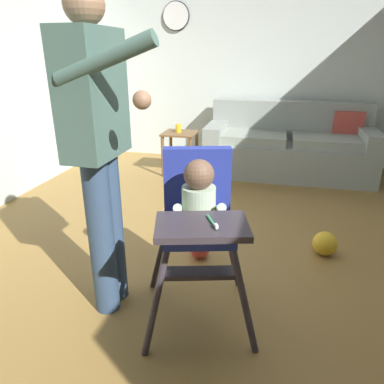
{
  "coord_description": "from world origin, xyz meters",
  "views": [
    {
      "loc": [
        0.4,
        -2.16,
        1.41
      ],
      "look_at": [
        0.02,
        -0.58,
        0.78
      ],
      "focal_mm": 33.27,
      "sensor_mm": 36.0,
      "label": 1
    }
  ],
  "objects_px": {
    "couch": "(289,147)",
    "toy_ball_second": "(200,248)",
    "adult_standing": "(99,145)",
    "side_table": "(180,144)",
    "wall_clock": "(176,16)",
    "sippy_cup": "(178,128)",
    "toy_ball": "(325,243)",
    "high_chair": "(198,211)"
  },
  "relations": [
    {
      "from": "toy_ball",
      "to": "high_chair",
      "type": "bearing_deg",
      "value": -131.84
    },
    {
      "from": "high_chair",
      "to": "side_table",
      "type": "relative_size",
      "value": 1.84
    },
    {
      "from": "couch",
      "to": "toy_ball_second",
      "type": "xyz_separation_m",
      "value": [
        -0.64,
        -2.23,
        -0.26
      ]
    },
    {
      "from": "high_chair",
      "to": "toy_ball_second",
      "type": "bearing_deg",
      "value": 176.08
    },
    {
      "from": "high_chair",
      "to": "adult_standing",
      "type": "distance_m",
      "value": 0.61
    },
    {
      "from": "side_table",
      "to": "toy_ball",
      "type": "bearing_deg",
      "value": -46.29
    },
    {
      "from": "couch",
      "to": "toy_ball_second",
      "type": "height_order",
      "value": "couch"
    },
    {
      "from": "toy_ball_second",
      "to": "side_table",
      "type": "height_order",
      "value": "side_table"
    },
    {
      "from": "couch",
      "to": "high_chair",
      "type": "distance_m",
      "value": 2.9
    },
    {
      "from": "adult_standing",
      "to": "sippy_cup",
      "type": "height_order",
      "value": "adult_standing"
    },
    {
      "from": "high_chair",
      "to": "toy_ball",
      "type": "bearing_deg",
      "value": 122.89
    },
    {
      "from": "couch",
      "to": "toy_ball",
      "type": "distance_m",
      "value": 2.0
    },
    {
      "from": "toy_ball",
      "to": "sippy_cup",
      "type": "bearing_deg",
      "value": 134.04
    },
    {
      "from": "high_chair",
      "to": "sippy_cup",
      "type": "bearing_deg",
      "value": -177.5
    },
    {
      "from": "couch",
      "to": "toy_ball",
      "type": "relative_size",
      "value": 10.97
    },
    {
      "from": "adult_standing",
      "to": "toy_ball",
      "type": "distance_m",
      "value": 1.8
    },
    {
      "from": "high_chair",
      "to": "couch",
      "type": "bearing_deg",
      "value": 154.38
    },
    {
      "from": "adult_standing",
      "to": "sippy_cup",
      "type": "relative_size",
      "value": 17.12
    },
    {
      "from": "side_table",
      "to": "toy_ball_second",
      "type": "bearing_deg",
      "value": -70.74
    },
    {
      "from": "high_chair",
      "to": "sippy_cup",
      "type": "relative_size",
      "value": 9.58
    },
    {
      "from": "adult_standing",
      "to": "high_chair",
      "type": "bearing_deg",
      "value": 0.29
    },
    {
      "from": "high_chair",
      "to": "toy_ball_second",
      "type": "distance_m",
      "value": 0.85
    },
    {
      "from": "toy_ball",
      "to": "side_table",
      "type": "height_order",
      "value": "side_table"
    },
    {
      "from": "toy_ball_second",
      "to": "side_table",
      "type": "bearing_deg",
      "value": 109.26
    },
    {
      "from": "high_chair",
      "to": "side_table",
      "type": "bearing_deg",
      "value": -177.87
    },
    {
      "from": "toy_ball",
      "to": "toy_ball_second",
      "type": "bearing_deg",
      "value": -163.73
    },
    {
      "from": "wall_clock",
      "to": "sippy_cup",
      "type": "bearing_deg",
      "value": -73.61
    },
    {
      "from": "couch",
      "to": "sippy_cup",
      "type": "distance_m",
      "value": 1.38
    },
    {
      "from": "adult_standing",
      "to": "wall_clock",
      "type": "xyz_separation_m",
      "value": [
        -0.52,
        3.32,
        0.9
      ]
    },
    {
      "from": "couch",
      "to": "wall_clock",
      "type": "bearing_deg",
      "value": -106.99
    },
    {
      "from": "couch",
      "to": "wall_clock",
      "type": "xyz_separation_m",
      "value": [
        -1.56,
        0.48,
        1.54
      ]
    },
    {
      "from": "toy_ball",
      "to": "wall_clock",
      "type": "xyz_separation_m",
      "value": [
        -1.82,
        2.45,
        1.78
      ]
    },
    {
      "from": "couch",
      "to": "adult_standing",
      "type": "distance_m",
      "value": 3.09
    },
    {
      "from": "toy_ball",
      "to": "toy_ball_second",
      "type": "relative_size",
      "value": 1.21
    },
    {
      "from": "couch",
      "to": "toy_ball",
      "type": "bearing_deg",
      "value": 7.51
    },
    {
      "from": "adult_standing",
      "to": "side_table",
      "type": "xyz_separation_m",
      "value": [
        -0.26,
        2.5,
        -0.59
      ]
    },
    {
      "from": "toy_ball",
      "to": "side_table",
      "type": "bearing_deg",
      "value": 133.71
    },
    {
      "from": "couch",
      "to": "toy_ball_second",
      "type": "bearing_deg",
      "value": -16.0
    },
    {
      "from": "toy_ball_second",
      "to": "couch",
      "type": "bearing_deg",
      "value": 74.0
    },
    {
      "from": "adult_standing",
      "to": "side_table",
      "type": "bearing_deg",
      "value": 96.31
    },
    {
      "from": "couch",
      "to": "toy_ball_second",
      "type": "relative_size",
      "value": 13.32
    },
    {
      "from": "toy_ball_second",
      "to": "wall_clock",
      "type": "relative_size",
      "value": 0.41
    }
  ]
}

